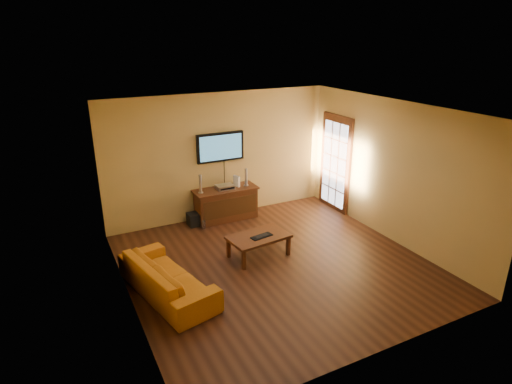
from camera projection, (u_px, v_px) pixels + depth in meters
ground_plane at (277, 265)px, 7.51m from camera, size 5.00×5.00×0.00m
room_walls at (261, 164)px, 7.44m from camera, size 5.00×5.00×5.00m
french_door at (335, 164)px, 9.61m from camera, size 0.07×1.02×2.22m
media_console at (226, 204)px, 9.25m from camera, size 1.38×0.53×0.70m
television at (220, 147)px, 9.01m from camera, size 1.05×0.08×0.62m
coffee_table at (259, 238)px, 7.69m from camera, size 1.14×0.76×0.41m
sofa at (167, 272)px, 6.57m from camera, size 0.99×2.02×0.76m
speaker_left at (200, 185)px, 8.82m from camera, size 0.11×0.11×0.39m
speaker_right at (246, 178)px, 9.25m from camera, size 0.11×0.11×0.39m
av_receiver at (225, 187)px, 9.11m from camera, size 0.37×0.27×0.08m
game_console at (237, 181)px, 9.22m from camera, size 0.10×0.18×0.24m
subwoofer at (194, 219)px, 9.01m from camera, size 0.28×0.28×0.27m
bottle at (204, 225)px, 8.83m from camera, size 0.07×0.07×0.21m
keyboard at (262, 236)px, 7.62m from camera, size 0.42×0.21×0.02m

